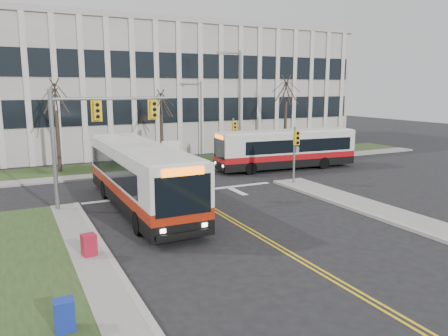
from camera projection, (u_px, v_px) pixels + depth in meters
ground at (252, 232)px, 19.24m from camera, size 120.00×120.00×0.00m
sidewalk_west at (120, 321)px, 11.76m from camera, size 1.20×26.00×0.14m
sidewalk_cross at (210, 166)px, 34.80m from camera, size 44.00×1.60×0.14m
building_lawn at (197, 161)px, 37.27m from camera, size 44.00×5.00×0.12m
office_building at (152, 90)px, 46.74m from camera, size 40.00×16.00×12.00m
mast_arm_signal at (87, 127)px, 22.31m from camera, size 6.11×0.38×6.20m
signal_pole_near at (295, 147)px, 28.02m from camera, size 0.34×0.39×3.80m
signal_pole_far at (234, 134)px, 35.50m from camera, size 0.34×0.39×3.80m
streetlight at (238, 101)px, 36.07m from camera, size 2.15×0.25×9.20m
directory_sign at (171, 151)px, 35.53m from camera, size 1.50×0.12×2.00m
tree_left at (55, 98)px, 31.45m from camera, size 1.80×1.80×7.70m
tree_mid at (161, 105)px, 35.25m from camera, size 1.80×1.80×6.82m
tree_right at (286, 91)px, 40.15m from camera, size 1.80×1.80×8.25m
bus_main at (140, 178)px, 22.55m from camera, size 2.70×12.42×3.31m
bus_cross at (286, 150)px, 33.79m from camera, size 11.23×3.36×2.95m
newspaper_box_blue at (65, 317)px, 11.18m from camera, size 0.51×0.47×0.95m
newspaper_box_red at (89, 247)px, 16.13m from camera, size 0.56×0.52×0.95m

